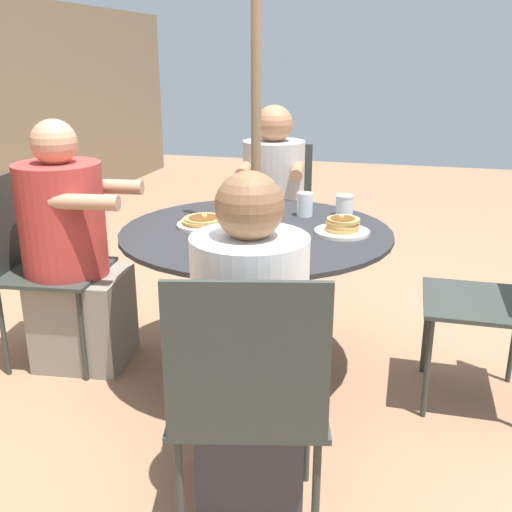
# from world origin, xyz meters

# --- Properties ---
(ground_plane) EXTENTS (12.00, 12.00, 0.00)m
(ground_plane) POSITION_xyz_m (0.00, 0.00, 0.00)
(ground_plane) COLOR #9E7051
(patio_table) EXTENTS (1.21, 1.21, 0.71)m
(patio_table) POSITION_xyz_m (0.00, 0.00, 0.56)
(patio_table) COLOR #28282B
(patio_table) RESTS_ON ground
(umbrella_pole) EXTENTS (0.04, 0.04, 2.35)m
(umbrella_pole) POSITION_xyz_m (0.00, 0.00, 1.18)
(umbrella_pole) COLOR #846B4C
(umbrella_pole) RESTS_ON ground
(patio_chair_north) EXTENTS (0.46, 0.46, 0.93)m
(patio_chair_north) POSITION_xyz_m (0.01, -1.07, 0.53)
(patio_chair_north) COLOR #333833
(patio_chair_north) RESTS_ON ground
(patio_chair_east) EXTENTS (0.52, 0.52, 0.93)m
(patio_chair_east) POSITION_xyz_m (1.06, 0.15, 0.53)
(patio_chair_east) COLOR #333833
(patio_chair_east) RESTS_ON ground
(diner_east) EXTENTS (0.55, 0.42, 1.18)m
(diner_east) POSITION_xyz_m (0.88, 0.13, 0.54)
(diner_east) COLOR beige
(diner_east) RESTS_ON ground
(patio_chair_south) EXTENTS (0.51, 0.51, 0.93)m
(patio_chair_south) POSITION_xyz_m (-0.13, 1.06, 0.53)
(patio_chair_south) COLOR #333833
(patio_chair_south) RESTS_ON ground
(diner_south) EXTENTS (0.44, 0.56, 1.19)m
(diner_south) POSITION_xyz_m (-0.11, 0.88, 0.53)
(diner_south) COLOR gray
(diner_south) RESTS_ON ground
(patio_chair_west) EXTENTS (0.55, 0.55, 0.93)m
(patio_chair_west) POSITION_xyz_m (-1.04, -0.25, 0.53)
(patio_chair_west) COLOR #333833
(patio_chair_west) RESTS_ON ground
(diner_west) EXTENTS (0.56, 0.45, 1.15)m
(diner_west) POSITION_xyz_m (-0.86, -0.21, 0.52)
(diner_west) COLOR #3D3D42
(diner_west) RESTS_ON ground
(pancake_plate_a) EXTENTS (0.24, 0.24, 0.05)m
(pancake_plate_a) POSITION_xyz_m (-0.01, 0.24, 0.73)
(pancake_plate_a) COLOR silver
(pancake_plate_a) RESTS_ON patio_table
(pancake_plate_b) EXTENTS (0.24, 0.24, 0.07)m
(pancake_plate_b) POSITION_xyz_m (0.36, 0.08, 0.74)
(pancake_plate_b) COLOR silver
(pancake_plate_b) RESTS_ON patio_table
(pancake_plate_c) EXTENTS (0.24, 0.24, 0.08)m
(pancake_plate_c) POSITION_xyz_m (0.04, -0.38, 0.74)
(pancake_plate_c) COLOR silver
(pancake_plate_c) RESTS_ON patio_table
(syrup_bottle) EXTENTS (0.10, 0.08, 0.14)m
(syrup_bottle) POSITION_xyz_m (-0.28, -0.11, 0.76)
(syrup_bottle) COLOR #602D0F
(syrup_bottle) RESTS_ON patio_table
(coffee_cup) EXTENTS (0.09, 0.09, 0.10)m
(coffee_cup) POSITION_xyz_m (0.34, -0.35, 0.76)
(coffee_cup) COLOR white
(coffee_cup) RESTS_ON patio_table
(drinking_glass_a) EXTENTS (0.08, 0.08, 0.11)m
(drinking_glass_a) POSITION_xyz_m (0.30, -0.17, 0.77)
(drinking_glass_a) COLOR silver
(drinking_glass_a) RESTS_ON patio_table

